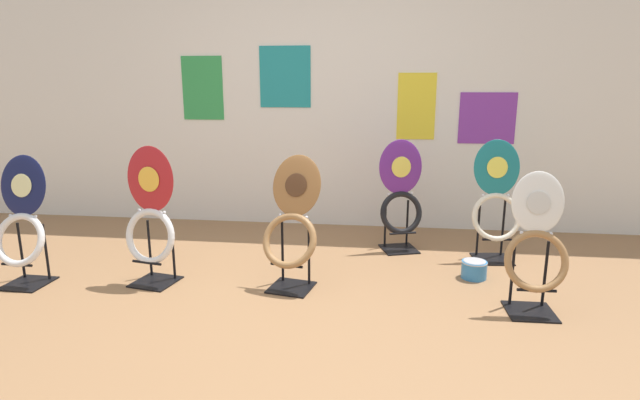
{
  "coord_description": "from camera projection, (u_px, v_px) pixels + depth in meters",
  "views": [
    {
      "loc": [
        0.58,
        -2.49,
        1.36
      ],
      "look_at": [
        0.15,
        0.95,
        0.55
      ],
      "focal_mm": 28.0,
      "sensor_mm": 36.0,
      "label": 1
    }
  ],
  "objects": [
    {
      "name": "toilet_seat_display_purple_note",
      "position": [
        401.0,
        198.0,
        4.1
      ],
      "size": [
        0.39,
        0.35,
        0.92
      ],
      "color": "black",
      "rests_on": "ground_plane"
    },
    {
      "name": "toilet_seat_display_teal_sax",
      "position": [
        496.0,
        205.0,
        3.86
      ],
      "size": [
        0.39,
        0.31,
        0.95
      ],
      "color": "black",
      "rests_on": "ground_plane"
    },
    {
      "name": "toilet_seat_display_crimson_swirl",
      "position": [
        151.0,
        220.0,
        3.4
      ],
      "size": [
        0.4,
        0.33,
        0.96
      ],
      "color": "black",
      "rests_on": "ground_plane"
    },
    {
      "name": "toilet_seat_display_white_plain",
      "position": [
        536.0,
        247.0,
        2.96
      ],
      "size": [
        0.37,
        0.29,
        0.86
      ],
      "color": "black",
      "rests_on": "ground_plane"
    },
    {
      "name": "wall_back",
      "position": [
        322.0,
        90.0,
        4.69
      ],
      "size": [
        8.0,
        0.07,
        2.6
      ],
      "color": "silver",
      "rests_on": "ground_plane"
    },
    {
      "name": "ground_plane",
      "position": [
        272.0,
        333.0,
        2.79
      ],
      "size": [
        14.0,
        14.0,
        0.0
      ],
      "primitive_type": "plane",
      "color": "#8E6642"
    },
    {
      "name": "paint_can",
      "position": [
        474.0,
        269.0,
        3.57
      ],
      "size": [
        0.18,
        0.18,
        0.13
      ],
      "color": "teal",
      "rests_on": "ground_plane"
    },
    {
      "name": "toilet_seat_display_navy_moon",
      "position": [
        22.0,
        224.0,
        3.39
      ],
      "size": [
        0.37,
        0.29,
        0.89
      ],
      "color": "black",
      "rests_on": "ground_plane"
    },
    {
      "name": "toilet_seat_display_woodgrain",
      "position": [
        292.0,
        228.0,
        3.33
      ],
      "size": [
        0.42,
        0.39,
        0.9
      ],
      "color": "black",
      "rests_on": "ground_plane"
    }
  ]
}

